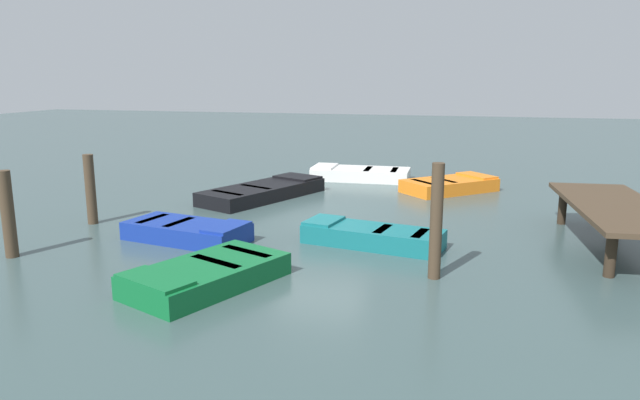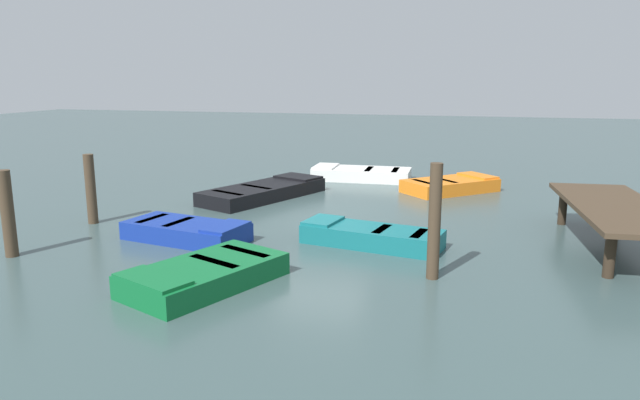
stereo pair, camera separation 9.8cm
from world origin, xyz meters
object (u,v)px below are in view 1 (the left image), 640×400
(rowboat_blue, at_px, (188,231))
(rowboat_teal, at_px, (371,236))
(mooring_piling_near_right, at_px, (8,214))
(dock_segment, at_px, (616,210))
(mooring_piling_mid_right, at_px, (90,189))
(mooring_piling_far_right, at_px, (436,222))
(rowboat_green, at_px, (206,274))
(rowboat_orange, at_px, (450,185))
(rowboat_white, at_px, (360,174))
(rowboat_black, at_px, (264,191))

(rowboat_blue, bearing_deg, rowboat_teal, 20.15)
(rowboat_blue, distance_m, mooring_piling_near_right, 3.57)
(dock_segment, distance_m, mooring_piling_mid_right, 12.06)
(rowboat_teal, relative_size, mooring_piling_far_right, 1.49)
(rowboat_blue, xyz_separation_m, mooring_piling_far_right, (1.13, 5.48, 0.84))
(rowboat_teal, bearing_deg, rowboat_green, 64.69)
(rowboat_blue, distance_m, rowboat_green, 3.06)
(rowboat_teal, height_order, rowboat_orange, same)
(mooring_piling_near_right, bearing_deg, rowboat_white, 154.22)
(mooring_piling_mid_right, xyz_separation_m, mooring_piling_near_right, (2.79, 0.11, 0.02))
(dock_segment, distance_m, mooring_piling_far_right, 4.58)
(rowboat_black, bearing_deg, rowboat_green, -144.60)
(rowboat_black, distance_m, mooring_piling_mid_right, 5.05)
(rowboat_blue, bearing_deg, rowboat_black, 100.13)
(rowboat_white, distance_m, rowboat_teal, 8.16)
(rowboat_white, distance_m, mooring_piling_mid_right, 9.44)
(rowboat_teal, bearing_deg, rowboat_blue, 20.08)
(mooring_piling_mid_right, relative_size, mooring_piling_near_right, 0.97)
(rowboat_black, bearing_deg, rowboat_blue, -157.70)
(rowboat_black, relative_size, mooring_piling_far_right, 2.08)
(rowboat_orange, height_order, mooring_piling_near_right, mooring_piling_near_right)
(rowboat_blue, distance_m, rowboat_orange, 9.00)
(dock_segment, distance_m, rowboat_orange, 6.56)
(rowboat_white, xyz_separation_m, rowboat_teal, (7.96, 1.78, 0.00))
(rowboat_black, height_order, rowboat_orange, same)
(rowboat_green, relative_size, mooring_piling_near_right, 1.77)
(rowboat_blue, relative_size, mooring_piling_far_right, 1.39)
(rowboat_black, height_order, rowboat_green, same)
(rowboat_green, distance_m, mooring_piling_mid_right, 5.78)
(rowboat_black, relative_size, rowboat_orange, 1.41)
(rowboat_orange, xyz_separation_m, mooring_piling_far_right, (8.32, 0.07, 0.84))
(rowboat_teal, distance_m, mooring_piling_mid_right, 7.04)
(rowboat_black, xyz_separation_m, mooring_piling_mid_right, (3.98, -3.05, 0.65))
(dock_segment, xyz_separation_m, rowboat_teal, (1.11, -5.00, -0.62))
(dock_segment, relative_size, rowboat_teal, 1.61)
(dock_segment, height_order, rowboat_orange, dock_segment)
(rowboat_teal, relative_size, rowboat_green, 1.00)
(rowboat_orange, bearing_deg, rowboat_teal, -144.78)
(mooring_piling_near_right, bearing_deg, mooring_piling_mid_right, -177.77)
(rowboat_white, relative_size, rowboat_teal, 1.08)
(rowboat_teal, bearing_deg, rowboat_white, -66.64)
(rowboat_orange, bearing_deg, mooring_piling_far_right, -132.34)
(rowboat_teal, relative_size, mooring_piling_near_right, 1.77)
(dock_segment, distance_m, rowboat_green, 8.56)
(rowboat_black, bearing_deg, mooring_piling_mid_right, 165.55)
(dock_segment, height_order, rowboat_teal, dock_segment)
(rowboat_blue, xyz_separation_m, rowboat_teal, (-0.66, 4.02, -0.00))
(rowboat_white, bearing_deg, dock_segment, 133.19)
(rowboat_black, bearing_deg, rowboat_orange, -42.58)
(dock_segment, height_order, mooring_piling_near_right, mooring_piling_near_right)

